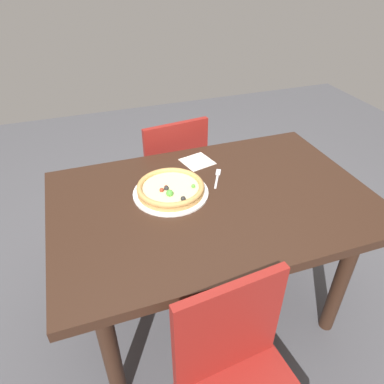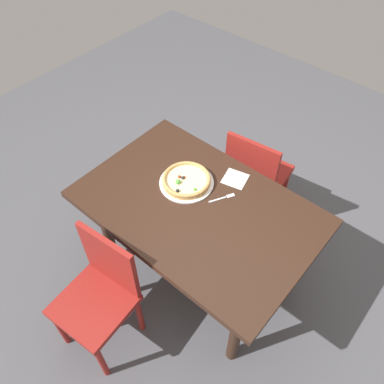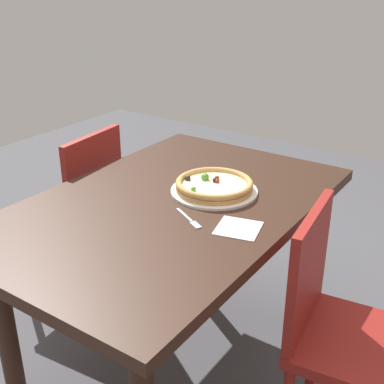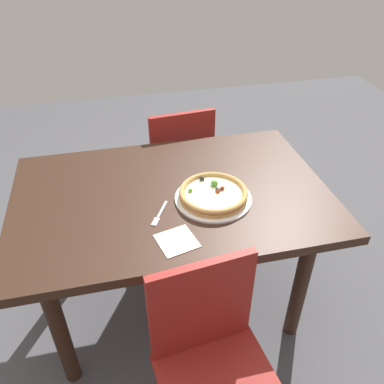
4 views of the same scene
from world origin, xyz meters
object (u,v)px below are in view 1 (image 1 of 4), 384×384
fork (217,177)px  napkin (197,162)px  dining_table (213,215)px  plate (171,193)px  pizza (171,188)px  chair_far (169,175)px

fork → napkin: bearing=42.3°
dining_table → plate: plate is taller
plate → pizza: size_ratio=1.12×
chair_far → pizza: chair_far is taller
dining_table → pizza: (-0.17, 0.09, 0.13)m
pizza → fork: size_ratio=1.94×
chair_far → napkin: bearing=-88.3°
plate → fork: (0.25, 0.06, -0.00)m
pizza → napkin: bearing=47.5°
pizza → fork: bearing=13.2°
dining_table → chair_far: chair_far is taller
pizza → dining_table: bearing=-28.4°
pizza → napkin: 0.30m
chair_far → napkin: chair_far is taller
plate → pizza: bearing=-96.3°
plate → napkin: bearing=47.4°
chair_far → fork: bearing=-86.6°
chair_far → plate: chair_far is taller
dining_table → pizza: bearing=151.6°
dining_table → napkin: size_ratio=9.92×
dining_table → chair_far: bearing=91.5°
plate → napkin: plate is taller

